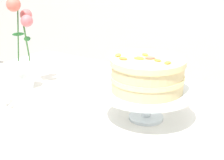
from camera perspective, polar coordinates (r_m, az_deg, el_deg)
The scene contains 5 objects.
dining_table at distance 1.24m, azimuth -3.86°, elevation -9.05°, with size 1.40×1.00×0.74m.
linen_napkin at distance 1.15m, azimuth 5.45°, elevation -6.26°, with size 0.32×0.32×0.00m, color white.
cake_stand at distance 1.12m, azimuth 5.58°, elevation -2.48°, with size 0.29×0.29×0.10m.
layer_cake at distance 1.09m, azimuth 5.70°, elevation 0.88°, with size 0.23×0.23×0.11m.
flower_vase at distance 1.41m, azimuth -13.98°, elevation 4.51°, with size 0.09×0.10×0.35m.
Camera 1 is at (0.68, -0.88, 1.24)m, focal length 57.04 mm.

